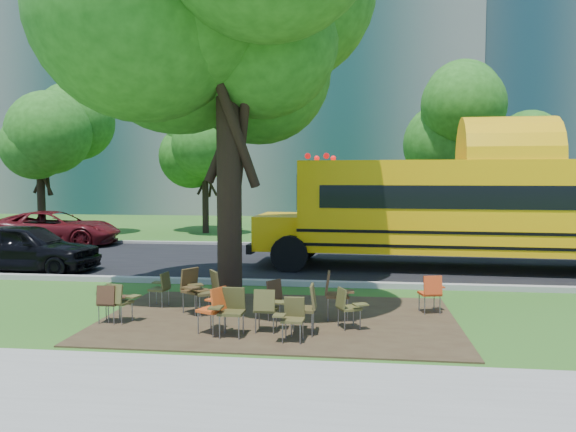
# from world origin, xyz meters

# --- Properties ---
(ground) EXTENTS (160.00, 160.00, 0.00)m
(ground) POSITION_xyz_m (0.00, 0.00, 0.00)
(ground) COLOR #27581B
(ground) RESTS_ON ground
(sidewalk) EXTENTS (60.00, 4.00, 0.04)m
(sidewalk) POSITION_xyz_m (0.00, -5.00, 0.02)
(sidewalk) COLOR gray
(sidewalk) RESTS_ON ground
(dirt_patch) EXTENTS (7.00, 4.50, 0.03)m
(dirt_patch) POSITION_xyz_m (1.00, -0.50, 0.01)
(dirt_patch) COLOR #382819
(dirt_patch) RESTS_ON ground
(asphalt_road) EXTENTS (80.00, 8.00, 0.04)m
(asphalt_road) POSITION_xyz_m (0.00, 7.00, 0.02)
(asphalt_road) COLOR black
(asphalt_road) RESTS_ON ground
(kerb_near) EXTENTS (80.00, 0.25, 0.14)m
(kerb_near) POSITION_xyz_m (0.00, 3.00, 0.07)
(kerb_near) COLOR gray
(kerb_near) RESTS_ON ground
(kerb_far) EXTENTS (80.00, 0.25, 0.14)m
(kerb_far) POSITION_xyz_m (0.00, 11.10, 0.07)
(kerb_far) COLOR gray
(kerb_far) RESTS_ON ground
(building_main) EXTENTS (38.00, 16.00, 22.00)m
(building_main) POSITION_xyz_m (-8.00, 36.00, 11.00)
(building_main) COLOR slate
(building_main) RESTS_ON ground
(bg_tree_0) EXTENTS (5.20, 5.20, 7.18)m
(bg_tree_0) POSITION_xyz_m (-12.00, 13.00, 4.57)
(bg_tree_0) COLOR black
(bg_tree_0) RESTS_ON ground
(bg_tree_2) EXTENTS (4.80, 4.80, 6.62)m
(bg_tree_2) POSITION_xyz_m (-5.00, 16.00, 4.21)
(bg_tree_2) COLOR black
(bg_tree_2) RESTS_ON ground
(bg_tree_3) EXTENTS (5.60, 5.60, 7.84)m
(bg_tree_3) POSITION_xyz_m (8.00, 14.00, 5.03)
(bg_tree_3) COLOR black
(bg_tree_3) RESTS_ON ground
(main_tree) EXTENTS (7.20, 7.20, 9.74)m
(main_tree) POSITION_xyz_m (-0.32, 0.96, 6.13)
(main_tree) COLOR black
(main_tree) RESTS_ON ground
(school_bus) EXTENTS (13.75, 3.72, 3.33)m
(school_bus) POSITION_xyz_m (6.83, 6.01, 1.93)
(school_bus) COLOR #F3AD07
(school_bus) RESTS_ON ground
(chair_0) EXTENTS (0.51, 0.46, 0.78)m
(chair_0) POSITION_xyz_m (-2.20, -1.23, 0.48)
(chair_0) COLOR #432718
(chair_0) RESTS_ON ground
(chair_1) EXTENTS (0.62, 0.49, 0.81)m
(chair_1) POSITION_xyz_m (-2.02, -1.19, 0.50)
(chair_1) COLOR brown
(chair_1) RESTS_ON ground
(chair_2) EXTENTS (0.57, 0.73, 0.89)m
(chair_2) POSITION_xyz_m (0.01, -1.70, 0.55)
(chair_2) COLOR #CB4715
(chair_2) RESTS_ON ground
(chair_3) EXTENTS (0.58, 0.52, 0.88)m
(chair_3) POSITION_xyz_m (0.32, -1.80, 0.55)
(chair_3) COLOR #413E1C
(chair_3) RESTS_ON ground
(chair_4) EXTENTS (0.55, 0.49, 0.84)m
(chair_4) POSITION_xyz_m (0.93, -1.50, 0.52)
(chair_4) COLOR #4F4B22
(chair_4) RESTS_ON ground
(chair_5) EXTENTS (0.52, 0.45, 0.78)m
(chair_5) POSITION_xyz_m (1.44, -1.97, 0.48)
(chair_5) COLOR #4B4420
(chair_5) RESTS_ON ground
(chair_6) EXTENTS (0.55, 0.60, 0.93)m
(chair_6) POSITION_xyz_m (1.64, -1.51, 0.58)
(chair_6) COLOR #493F1F
(chair_6) RESTS_ON ground
(chair_7) EXTENTS (0.63, 0.54, 0.79)m
(chair_7) POSITION_xyz_m (2.38, -1.09, 0.49)
(chair_7) COLOR #4E4B22
(chair_7) RESTS_ON ground
(chair_8) EXTENTS (0.46, 0.56, 0.77)m
(chair_8) POSITION_xyz_m (-1.69, 0.27, 0.48)
(chair_8) COLOR #4B4820
(chair_8) RESTS_ON ground
(chair_9) EXTENTS (0.77, 0.62, 0.93)m
(chair_9) POSITION_xyz_m (-0.49, -0.31, 0.57)
(chair_9) COLOR #443B1D
(chair_9) RESTS_ON ground
(chair_10) EXTENTS (0.63, 0.80, 0.95)m
(chair_10) POSITION_xyz_m (-0.83, -0.25, 0.59)
(chair_10) COLOR #49341A
(chair_10) RESTS_ON ground
(chair_11) EXTENTS (0.56, 0.71, 0.83)m
(chair_11) POSITION_xyz_m (0.85, -0.54, 0.51)
(chair_11) COLOR #3F2916
(chair_11) RESTS_ON ground
(chair_12) EXTENTS (0.59, 0.64, 0.97)m
(chair_12) POSITION_xyz_m (2.11, -0.41, 0.60)
(chair_12) COLOR #4E321C
(chair_12) RESTS_ON ground
(chair_13) EXTENTS (0.57, 0.60, 0.84)m
(chair_13) POSITION_xyz_m (4.09, 0.31, 0.52)
(chair_13) COLOR red
(chair_13) RESTS_ON ground
(black_car) EXTENTS (4.37, 1.84, 1.48)m
(black_car) POSITION_xyz_m (-7.26, 4.10, 0.74)
(black_car) COLOR black
(black_car) RESTS_ON ground
(bg_car_red) EXTENTS (5.46, 3.02, 1.45)m
(bg_car_red) POSITION_xyz_m (-9.70, 10.02, 0.72)
(bg_car_red) COLOR #510E12
(bg_car_red) RESTS_ON ground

